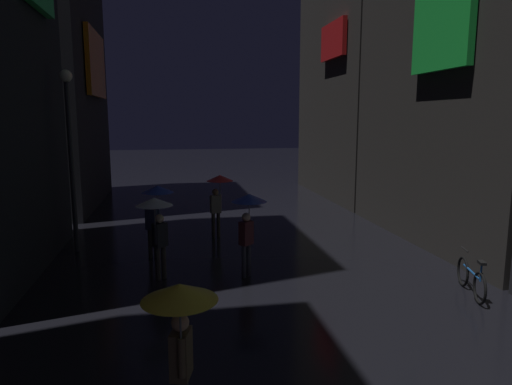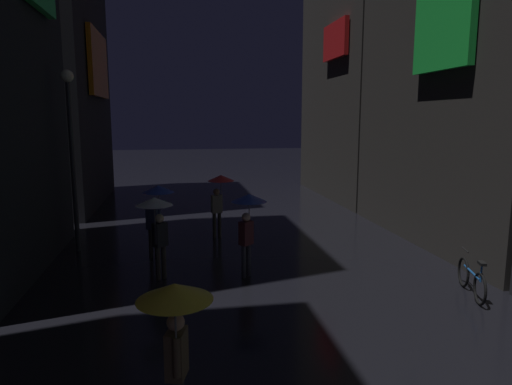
# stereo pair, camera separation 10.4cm
# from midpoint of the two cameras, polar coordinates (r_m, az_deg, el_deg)

# --- Properties ---
(pedestrian_foreground_right_blue) EXTENTS (0.90, 0.90, 2.12)m
(pedestrian_foreground_right_blue) POSITION_cam_midpoint_polar(r_m,az_deg,el_deg) (13.28, -12.10, -1.06)
(pedestrian_foreground_right_blue) COLOR #38332D
(pedestrian_foreground_right_blue) RESTS_ON ground
(pedestrian_near_crossing_yellow) EXTENTS (0.90, 0.90, 2.12)m
(pedestrian_near_crossing_yellow) POSITION_cam_midpoint_polar(r_m,az_deg,el_deg) (5.66, -9.50, -15.23)
(pedestrian_near_crossing_yellow) COLOR #2D2D38
(pedestrian_near_crossing_yellow) RESTS_ON ground
(pedestrian_foreground_left_red) EXTENTS (0.90, 0.90, 2.12)m
(pedestrian_foreground_left_red) POSITION_cam_midpoint_polar(r_m,az_deg,el_deg) (15.37, -4.39, 0.51)
(pedestrian_foreground_left_red) COLOR #38332D
(pedestrian_foreground_left_red) RESTS_ON ground
(pedestrian_midstreet_left_clear) EXTENTS (0.90, 0.90, 2.12)m
(pedestrian_midstreet_left_clear) POSITION_cam_midpoint_polar(r_m,az_deg,el_deg) (11.38, -12.11, -2.78)
(pedestrian_midstreet_left_clear) COLOR #38332D
(pedestrian_midstreet_left_clear) RESTS_ON ground
(pedestrian_far_right_blue) EXTENTS (0.90, 0.90, 2.12)m
(pedestrian_far_right_blue) POSITION_cam_midpoint_polar(r_m,az_deg,el_deg) (11.51, -0.73, -2.44)
(pedestrian_far_right_blue) COLOR #2D2D38
(pedestrian_far_right_blue) RESTS_ON ground
(bicycle_parked_at_storefront) EXTENTS (0.59, 1.76, 0.96)m
(bicycle_parked_at_storefront) POSITION_cam_midpoint_polar(r_m,az_deg,el_deg) (11.67, 25.58, -9.72)
(bicycle_parked_at_storefront) COLOR black
(bicycle_parked_at_storefront) RESTS_ON ground
(streetlamp_left_far) EXTENTS (0.36, 0.36, 5.38)m
(streetlamp_left_far) POSITION_cam_midpoint_polar(r_m,az_deg,el_deg) (14.53, -21.90, 6.14)
(streetlamp_left_far) COLOR #2D2D33
(streetlamp_left_far) RESTS_ON ground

